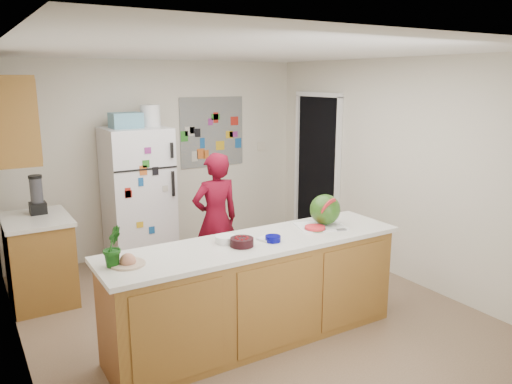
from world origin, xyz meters
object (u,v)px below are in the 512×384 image
person (216,220)px  watermelon (325,210)px  refrigerator (138,197)px  cherry_bowl (242,242)px

person → watermelon: person is taller
refrigerator → person: 1.20m
person → watermelon: 1.39m
watermelon → cherry_bowl: bearing=-173.2°
refrigerator → person: refrigerator is taller
person → watermelon: (0.52, -1.24, 0.33)m
refrigerator → cherry_bowl: 2.44m
person → cherry_bowl: 1.44m
refrigerator → cherry_bowl: refrigerator is taller
refrigerator → person: bearing=-64.3°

